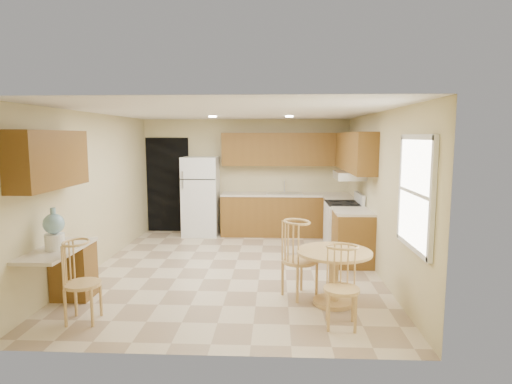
{
  "coord_description": "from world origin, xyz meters",
  "views": [
    {
      "loc": [
        0.66,
        -6.66,
        2.13
      ],
      "look_at": [
        0.34,
        0.3,
        1.22
      ],
      "focal_mm": 30.0,
      "sensor_mm": 36.0,
      "label": 1
    }
  ],
  "objects_px": {
    "stove": "(344,226)",
    "water_crock": "(54,231)",
    "chair_desk": "(78,276)",
    "refrigerator": "(201,196)",
    "chair_table_a": "(300,253)",
    "chair_table_b": "(343,281)",
    "dining_table": "(334,269)"
  },
  "relations": [
    {
      "from": "stove",
      "to": "dining_table",
      "type": "xyz_separation_m",
      "value": [
        -0.52,
        -2.57,
        -0.01
      ]
    },
    {
      "from": "stove",
      "to": "dining_table",
      "type": "height_order",
      "value": "stove"
    },
    {
      "from": "dining_table",
      "to": "chair_table_b",
      "type": "distance_m",
      "value": 0.74
    },
    {
      "from": "refrigerator",
      "to": "dining_table",
      "type": "distance_m",
      "value": 4.48
    },
    {
      "from": "stove",
      "to": "chair_table_a",
      "type": "distance_m",
      "value": 2.6
    },
    {
      "from": "chair_desk",
      "to": "refrigerator",
      "type": "bearing_deg",
      "value": 168.35
    },
    {
      "from": "chair_table_b",
      "to": "water_crock",
      "type": "height_order",
      "value": "water_crock"
    },
    {
      "from": "dining_table",
      "to": "chair_desk",
      "type": "height_order",
      "value": "chair_desk"
    },
    {
      "from": "stove",
      "to": "water_crock",
      "type": "bearing_deg",
      "value": -143.27
    },
    {
      "from": "stove",
      "to": "dining_table",
      "type": "distance_m",
      "value": 2.62
    },
    {
      "from": "chair_table_a",
      "to": "chair_table_b",
      "type": "bearing_deg",
      "value": -10.15
    },
    {
      "from": "stove",
      "to": "chair_desk",
      "type": "distance_m",
      "value": 4.8
    },
    {
      "from": "stove",
      "to": "chair_desk",
      "type": "xyz_separation_m",
      "value": [
        -3.47,
        -3.3,
        0.1
      ]
    },
    {
      "from": "stove",
      "to": "chair_table_b",
      "type": "relative_size",
      "value": 1.2
    },
    {
      "from": "stove",
      "to": "water_crock",
      "type": "xyz_separation_m",
      "value": [
        -3.92,
        -2.93,
        0.53
      ]
    },
    {
      "from": "chair_table_b",
      "to": "dining_table",
      "type": "bearing_deg",
      "value": -85.48
    },
    {
      "from": "refrigerator",
      "to": "stove",
      "type": "relative_size",
      "value": 1.55
    },
    {
      "from": "chair_table_a",
      "to": "chair_desk",
      "type": "bearing_deg",
      "value": -105.98
    },
    {
      "from": "chair_table_b",
      "to": "chair_desk",
      "type": "xyz_separation_m",
      "value": [
        -2.95,
        0.0,
        0.01
      ]
    },
    {
      "from": "refrigerator",
      "to": "chair_table_a",
      "type": "relative_size",
      "value": 1.66
    },
    {
      "from": "water_crock",
      "to": "dining_table",
      "type": "bearing_deg",
      "value": 6.02
    },
    {
      "from": "dining_table",
      "to": "chair_table_a",
      "type": "height_order",
      "value": "chair_table_a"
    },
    {
      "from": "chair_table_b",
      "to": "chair_table_a",
      "type": "bearing_deg",
      "value": -60.34
    },
    {
      "from": "refrigerator",
      "to": "chair_desk",
      "type": "distance_m",
      "value": 4.57
    },
    {
      "from": "refrigerator",
      "to": "dining_table",
      "type": "relative_size",
      "value": 1.79
    },
    {
      "from": "dining_table",
      "to": "chair_table_a",
      "type": "xyz_separation_m",
      "value": [
        -0.42,
        0.15,
        0.17
      ]
    },
    {
      "from": "chair_desk",
      "to": "water_crock",
      "type": "distance_m",
      "value": 0.73
    },
    {
      "from": "refrigerator",
      "to": "water_crock",
      "type": "distance_m",
      "value": 4.28
    },
    {
      "from": "stove",
      "to": "dining_table",
      "type": "relative_size",
      "value": 1.15
    },
    {
      "from": "stove",
      "to": "chair_table_b",
      "type": "xyz_separation_m",
      "value": [
        -0.52,
        -3.31,
        0.09
      ]
    },
    {
      "from": "chair_table_b",
      "to": "refrigerator",
      "type": "bearing_deg",
      "value": -58.04
    },
    {
      "from": "stove",
      "to": "chair_desk",
      "type": "relative_size",
      "value": 1.16
    }
  ]
}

